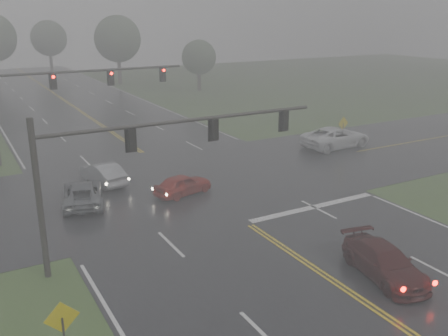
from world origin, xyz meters
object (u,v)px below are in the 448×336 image
car_grey (84,204)px  signal_gantry_far (58,90)px  pickup_white (335,147)px  signal_gantry_near (137,153)px  sedan_red (183,195)px  sedan_silver (104,184)px  sedan_maroon (383,277)px

car_grey → signal_gantry_far: (1.19, 10.50, 5.15)m
pickup_white → signal_gantry_near: signal_gantry_near is taller
pickup_white → signal_gantry_far: size_ratio=0.41×
sedan_red → signal_gantry_far: size_ratio=0.26×
sedan_silver → signal_gantry_near: 11.56m
car_grey → pickup_white: 21.42m
sedan_maroon → car_grey: sedan_maroon is taller
sedan_red → signal_gantry_far: bearing=6.5°
sedan_red → signal_gantry_near: size_ratio=0.28×
sedan_silver → car_grey: sedan_silver is taller
sedan_silver → signal_gantry_near: signal_gantry_near is taller
sedan_silver → pickup_white: bearing=169.1°
sedan_maroon → sedan_silver: bearing=122.5°
sedan_red → signal_gantry_far: (-4.51, 11.83, 5.15)m
car_grey → signal_gantry_far: signal_gantry_far is taller
sedan_maroon → sedan_silver: sedan_silver is taller
sedan_red → car_grey: (-5.70, 1.33, 0.00)m
sedan_red → car_grey: size_ratio=0.79×
car_grey → signal_gantry_far: bearing=-82.2°
car_grey → pickup_white: size_ratio=0.78×
sedan_red → signal_gantry_far: signal_gantry_far is taller
sedan_silver → pickup_white: 19.21m
car_grey → signal_gantry_near: signal_gantry_near is taller
sedan_silver → pickup_white: size_ratio=0.70×
sedan_maroon → sedan_red: 13.47m
sedan_silver → signal_gantry_far: signal_gantry_far is taller
pickup_white → sedan_red: bearing=101.8°
signal_gantry_far → sedan_red: bearing=-69.1°
sedan_maroon → sedan_red: sedan_maroon is taller
sedan_maroon → sedan_red: (-3.20, 13.08, 0.00)m
car_grey → signal_gantry_near: size_ratio=0.35×
sedan_silver → car_grey: size_ratio=0.90×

